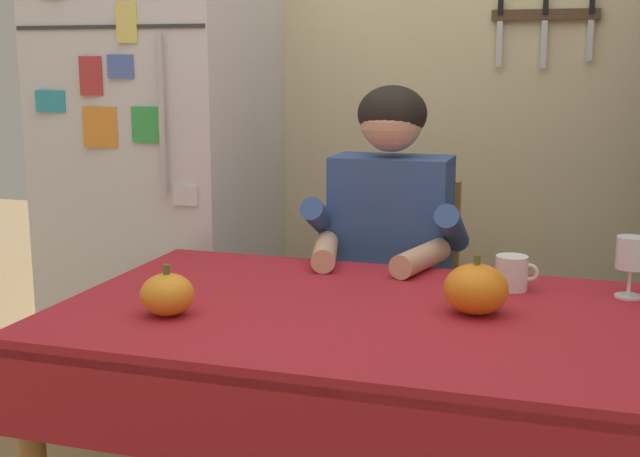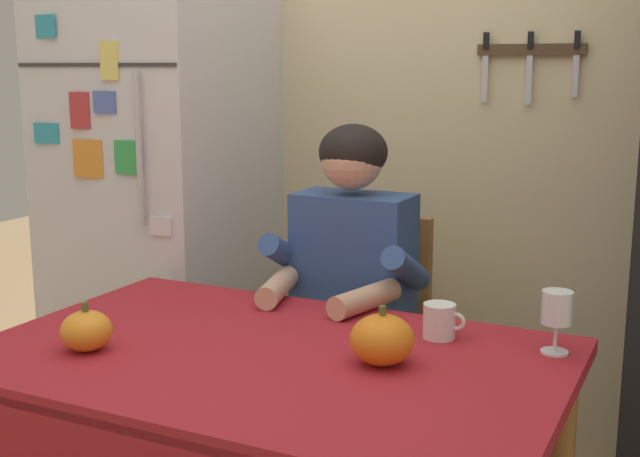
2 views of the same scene
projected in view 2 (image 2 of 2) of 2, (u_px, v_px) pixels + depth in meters
The scene contains 9 objects.
back_wall_assembly at pixel (451, 99), 2.94m from camera, with size 3.70×0.13×2.60m.
refrigerator at pixel (162, 204), 3.11m from camera, with size 0.68×0.71×1.80m.
dining_table at pixel (264, 388), 1.97m from camera, with size 1.40×0.90×0.74m.
chair_behind_person at pixel (367, 343), 2.72m from camera, with size 0.40×0.40×0.93m.
seated_person at pixel (344, 291), 2.51m from camera, with size 0.47×0.55×1.25m.
coffee_mug at pixel (440, 321), 2.06m from camera, with size 0.11×0.08×0.09m.
wine_glass at pixel (557, 310), 1.94m from camera, with size 0.07×0.07×0.15m.
pumpkin_large at pixel (382, 340), 1.88m from camera, with size 0.15×0.15×0.14m.
pumpkin_medium at pixel (86, 331), 1.97m from camera, with size 0.12×0.12×0.12m.
Camera 2 is at (0.94, -1.53, 1.41)m, focal length 46.00 mm.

